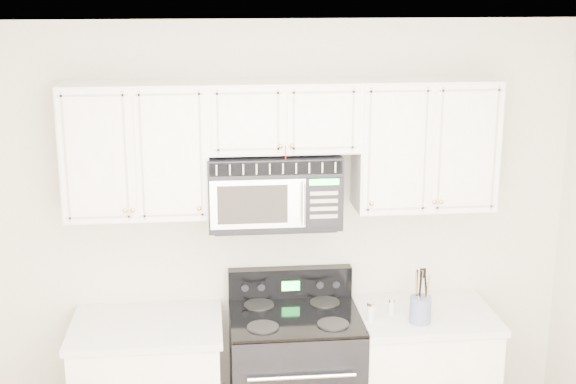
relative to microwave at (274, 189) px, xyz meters
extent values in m
cube|color=white|center=(0.06, -1.56, 0.94)|extent=(3.50, 3.50, 0.01)
cube|color=beige|center=(0.06, 0.19, -0.36)|extent=(3.50, 0.01, 2.60)
cube|color=silver|center=(-0.74, -0.12, -0.76)|extent=(0.86, 0.65, 0.04)
cube|color=silver|center=(0.86, -0.12, -0.76)|extent=(0.86, 0.65, 0.04)
cylinder|color=silver|center=(0.11, -0.48, -0.94)|extent=(0.59, 0.02, 0.02)
cube|color=black|center=(0.11, -0.13, -0.73)|extent=(0.75, 0.64, 0.02)
cube|color=black|center=(0.11, 0.15, -0.64)|extent=(0.75, 0.08, 0.20)
cube|color=#27E249|center=(0.11, 0.11, -0.64)|extent=(0.11, 0.00, 0.06)
cube|color=white|center=(-0.76, 0.03, 0.24)|extent=(0.80, 0.33, 0.75)
cube|color=white|center=(0.88, 0.03, 0.24)|extent=(0.80, 0.33, 0.75)
cube|color=white|center=(0.06, 0.03, 0.42)|extent=(0.84, 0.33, 0.39)
sphere|color=tan|center=(-0.78, -0.16, -0.06)|extent=(0.03, 0.03, 0.03)
sphere|color=tan|center=(-0.42, -0.16, -0.06)|extent=(0.03, 0.03, 0.03)
sphere|color=tan|center=(0.54, -0.16, -0.06)|extent=(0.03, 0.03, 0.03)
sphere|color=tan|center=(0.90, -0.16, -0.06)|extent=(0.03, 0.03, 0.03)
sphere|color=tan|center=(0.03, -0.16, 0.28)|extent=(0.03, 0.03, 0.03)
sphere|color=tan|center=(0.09, -0.16, 0.28)|extent=(0.03, 0.03, 0.03)
cylinder|color=#BA1808|center=(0.05, -0.16, 0.23)|extent=(0.01, 0.00, 0.10)
sphere|color=tan|center=(0.05, -0.16, 0.18)|extent=(0.03, 0.03, 0.03)
cube|color=black|center=(0.00, 0.01, 0.00)|extent=(0.75, 0.37, 0.41)
cube|color=#ABA191|center=(0.00, -0.18, 0.16)|extent=(0.73, 0.01, 0.07)
cube|color=#BCBCBC|center=(-0.10, -0.19, -0.03)|extent=(0.52, 0.01, 0.28)
cube|color=black|center=(-0.13, -0.19, -0.03)|extent=(0.39, 0.01, 0.22)
cube|color=black|center=(0.26, -0.19, -0.03)|extent=(0.20, 0.01, 0.28)
cube|color=#27E249|center=(0.26, -0.19, 0.08)|extent=(0.16, 0.00, 0.03)
cylinder|color=silver|center=(0.15, -0.22, -0.03)|extent=(0.02, 0.02, 0.24)
cylinder|color=slate|center=(0.81, -0.27, -0.66)|extent=(0.12, 0.12, 0.15)
cylinder|color=olive|center=(0.85, -0.27, -0.58)|extent=(0.01, 0.01, 0.27)
cylinder|color=black|center=(0.79, -0.24, -0.57)|extent=(0.01, 0.01, 0.29)
cylinder|color=olive|center=(0.79, -0.30, -0.56)|extent=(0.01, 0.01, 0.31)
cylinder|color=black|center=(0.85, -0.27, -0.58)|extent=(0.01, 0.01, 0.27)
cylinder|color=olive|center=(0.79, -0.24, -0.57)|extent=(0.01, 0.01, 0.29)
cylinder|color=black|center=(0.80, -0.30, -0.56)|extent=(0.01, 0.01, 0.31)
cylinder|color=silver|center=(0.54, -0.22, -0.69)|extent=(0.04, 0.04, 0.09)
cylinder|color=silver|center=(0.54, -0.22, -0.64)|extent=(0.05, 0.05, 0.02)
cylinder|color=silver|center=(0.68, -0.15, -0.70)|extent=(0.04, 0.04, 0.08)
cylinder|color=silver|center=(0.68, -0.15, -0.65)|extent=(0.04, 0.04, 0.02)
camera|label=1|loc=(-0.36, -4.40, 1.16)|focal=50.00mm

